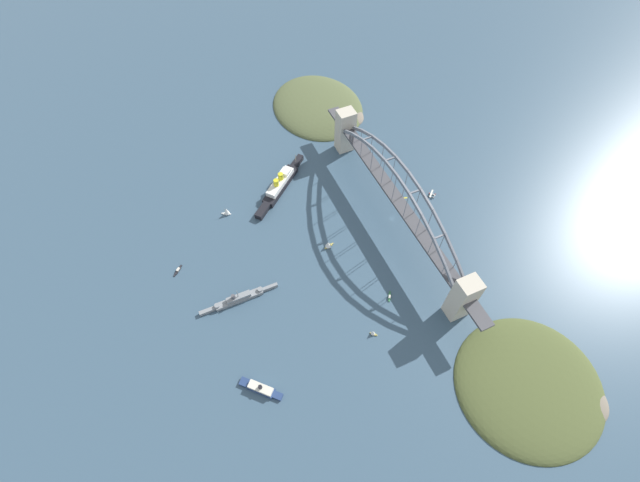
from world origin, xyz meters
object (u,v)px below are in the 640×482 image
(harbor_ferry_steamer, at_px, (261,388))
(small_boat_4, at_px, (227,211))
(naval_cruiser, at_px, (238,299))
(small_boat_2, at_px, (390,297))
(seaplane_taxiing_near_bridge, at_px, (403,199))
(seaplane_second_in_formation, at_px, (432,195))
(small_boat_3, at_px, (178,270))
(small_boat_1, at_px, (328,244))
(harbor_arch_bridge, at_px, (396,201))
(ocean_liner, at_px, (280,184))
(small_boat_0, at_px, (373,333))

(harbor_ferry_steamer, xyz_separation_m, small_boat_4, (177.53, -27.50, 2.24))
(naval_cruiser, distance_m, small_boat_2, 133.73)
(seaplane_taxiing_near_bridge, xyz_separation_m, small_boat_4, (57.08, 170.32, 2.63))
(seaplane_second_in_formation, height_order, small_boat_3, seaplane_second_in_formation)
(small_boat_1, xyz_separation_m, small_boat_3, (32.61, 137.86, -3.41))
(naval_cruiser, xyz_separation_m, small_boat_1, (19.11, -95.78, 1.19))
(small_boat_1, xyz_separation_m, small_boat_2, (-70.80, -27.53, -3.33))
(harbor_arch_bridge, height_order, small_boat_3, harbor_arch_bridge)
(small_boat_3, bearing_deg, seaplane_taxiing_near_bridge, -93.01)
(harbor_arch_bridge, bearing_deg, small_boat_2, 149.02)
(ocean_liner, xyz_separation_m, small_boat_4, (-10.89, 61.86, -0.68))
(harbor_arch_bridge, relative_size, harbor_ferry_steamer, 9.54)
(seaplane_second_in_formation, relative_size, small_boat_1, 0.90)
(harbor_arch_bridge, bearing_deg, seaplane_taxiing_near_bridge, -52.64)
(ocean_liner, bearing_deg, seaplane_taxiing_near_bridge, -122.07)
(seaplane_taxiing_near_bridge, bearing_deg, small_boat_2, 144.04)
(ocean_liner, relative_size, harbor_ferry_steamer, 2.57)
(seaplane_taxiing_near_bridge, bearing_deg, naval_cruiser, 101.79)
(ocean_liner, bearing_deg, seaplane_second_in_formation, -118.14)
(naval_cruiser, relative_size, harbor_ferry_steamer, 2.42)
(naval_cruiser, bearing_deg, ocean_liner, -37.00)
(seaplane_second_in_formation, bearing_deg, harbor_ferry_steamer, 116.45)
(harbor_arch_bridge, relative_size, small_boat_2, 31.14)
(seaplane_second_in_formation, distance_m, small_boat_1, 125.50)
(seaplane_taxiing_near_bridge, relative_size, small_boat_1, 1.00)
(small_boat_1, bearing_deg, harbor_ferry_steamer, 133.85)
(small_boat_2, bearing_deg, harbor_arch_bridge, -30.98)
(harbor_arch_bridge, bearing_deg, small_boat_3, 82.36)
(seaplane_taxiing_near_bridge, distance_m, small_boat_1, 95.93)
(harbor_ferry_steamer, xyz_separation_m, seaplane_second_in_formation, (113.84, -228.82, -0.44))
(harbor_ferry_steamer, relative_size, seaplane_taxiing_near_bridge, 2.96)
(ocean_liner, height_order, seaplane_taxiing_near_bridge, ocean_liner)
(small_boat_4, bearing_deg, small_boat_3, 126.24)
(small_boat_2, bearing_deg, small_boat_4, 35.08)
(harbor_arch_bridge, distance_m, naval_cruiser, 171.98)
(small_boat_4, bearing_deg, harbor_ferry_steamer, 171.20)
(seaplane_second_in_formation, bearing_deg, small_boat_4, 72.45)
(seaplane_taxiing_near_bridge, distance_m, small_boat_2, 112.71)
(harbor_arch_bridge, height_order, ocean_liner, harbor_arch_bridge)
(harbor_ferry_steamer, height_order, seaplane_taxiing_near_bridge, harbor_ferry_steamer)
(harbor_arch_bridge, distance_m, ocean_liner, 123.44)
(harbor_arch_bridge, distance_m, harbor_ferry_steamer, 206.94)
(small_boat_0, distance_m, small_boat_3, 186.51)
(small_boat_1, xyz_separation_m, small_boat_4, (77.51, 76.61, 0.57))
(seaplane_second_in_formation, distance_m, small_boat_4, 211.18)
(small_boat_3, bearing_deg, small_boat_4, -53.76)
(seaplane_taxiing_near_bridge, xyz_separation_m, seaplane_second_in_formation, (-6.61, -31.01, -0.04))
(small_boat_1, height_order, small_boat_2, small_boat_1)
(small_boat_2, bearing_deg, ocean_liner, 14.88)
(ocean_liner, relative_size, seaplane_second_in_formation, 8.39)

